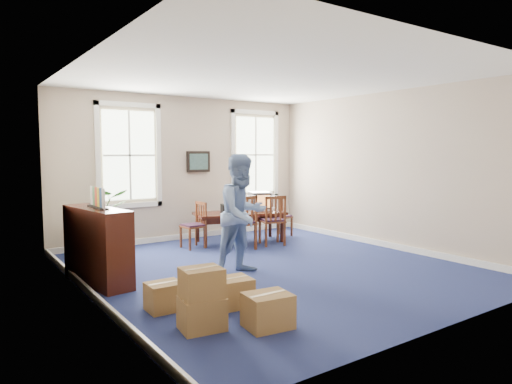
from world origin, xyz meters
TOP-DOWN VIEW (x-y plane):
  - floor at (0.00, 0.00)m, footprint 6.50×6.50m
  - ceiling at (0.00, 0.00)m, footprint 6.50×6.50m
  - wall_back at (0.00, 3.25)m, footprint 6.50×0.00m
  - wall_front at (0.00, -3.25)m, footprint 6.50×0.00m
  - wall_left at (-3.00, 0.00)m, footprint 0.00×6.50m
  - wall_right at (3.00, 0.00)m, footprint 0.00×6.50m
  - baseboard_back at (0.00, 3.22)m, footprint 6.00×0.04m
  - baseboard_left at (-2.97, 0.00)m, footprint 0.04×6.50m
  - baseboard_right at (2.97, 0.00)m, footprint 0.04×6.50m
  - window_left at (-1.30, 3.23)m, footprint 1.40×0.12m
  - window_right at (1.90, 3.23)m, footprint 1.40×0.12m
  - wall_picture at (0.30, 3.20)m, footprint 0.58×0.06m
  - conference_table at (0.78, 2.21)m, footprint 2.08×1.31m
  - crt_tv at (1.35, 2.26)m, footprint 0.60×0.62m
  - game_console at (1.62, 2.21)m, footprint 0.22×0.24m
  - equipment_bag at (0.56, 2.26)m, footprint 0.43×0.33m
  - chair_near_left at (0.39, 1.56)m, footprint 0.51×0.51m
  - chair_near_right at (1.18, 1.56)m, footprint 0.60×0.60m
  - chair_end_left at (-0.36, 2.21)m, footprint 0.45×0.45m
  - chair_end_right at (1.92, 2.21)m, footprint 0.53×0.53m
  - man at (-0.59, -0.01)m, footprint 1.04×0.86m
  - credenza at (-2.68, 0.76)m, footprint 0.65×1.55m
  - brochure_rack at (-2.66, 0.76)m, footprint 0.28×0.75m
  - potted_plant at (-2.18, 2.66)m, footprint 1.30×1.18m
  - cardboard_boxes at (-2.07, -1.65)m, footprint 1.34×1.34m

SIDE VIEW (x-z plane):
  - floor at x=0.00m, z-range 0.00..0.00m
  - baseboard_back at x=0.00m, z-range 0.00..0.12m
  - baseboard_left at x=-2.97m, z-range 0.00..0.12m
  - baseboard_right at x=2.97m, z-range 0.00..0.12m
  - conference_table at x=0.78m, z-range 0.00..0.66m
  - cardboard_boxes at x=-2.07m, z-range 0.00..0.73m
  - chair_end_left at x=-0.36m, z-range 0.00..0.94m
  - chair_end_right at x=1.92m, z-range 0.00..0.95m
  - chair_near_right at x=1.18m, z-range 0.00..1.06m
  - chair_near_left at x=0.39m, z-range 0.00..1.10m
  - credenza at x=-2.68m, z-range 0.00..1.18m
  - potted_plant at x=-2.18m, z-range 0.00..1.27m
  - game_console at x=1.62m, z-range 0.66..0.71m
  - equipment_bag at x=0.56m, z-range 0.66..0.85m
  - crt_tv at x=1.35m, z-range 0.66..1.07m
  - man at x=-0.59m, z-range 0.00..1.94m
  - brochure_rack at x=-2.66m, z-range 1.18..1.51m
  - wall_back at x=0.00m, z-range -1.65..4.85m
  - wall_front at x=0.00m, z-range -1.65..4.85m
  - wall_left at x=-3.00m, z-range -1.65..4.85m
  - wall_right at x=3.00m, z-range -1.65..4.85m
  - wall_picture at x=0.30m, z-range 1.51..1.99m
  - window_left at x=-1.30m, z-range 0.80..3.00m
  - window_right at x=1.90m, z-range 0.80..3.00m
  - ceiling at x=0.00m, z-range 3.20..3.20m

